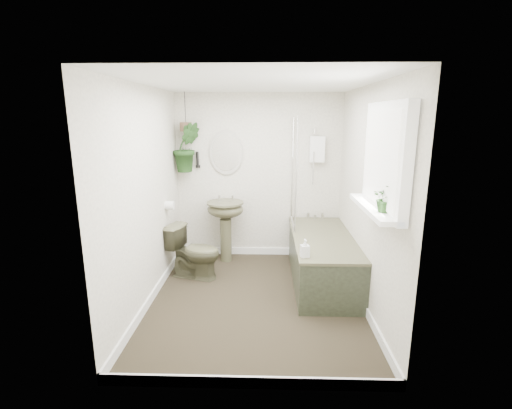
{
  "coord_description": "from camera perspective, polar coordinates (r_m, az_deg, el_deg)",
  "views": [
    {
      "loc": [
        0.11,
        -3.77,
        1.98
      ],
      "look_at": [
        0.0,
        0.15,
        1.05
      ],
      "focal_mm": 26.0,
      "sensor_mm": 36.0,
      "label": 1
    }
  ],
  "objects": [
    {
      "name": "oval_mirror",
      "position": [
        5.19,
        -4.62,
        8.0
      ],
      "size": [
        0.46,
        0.03,
        0.62
      ],
      "primitive_type": "ellipsoid",
      "color": "#B0AA9E",
      "rests_on": "wall_back"
    },
    {
      "name": "ceiling",
      "position": [
        3.79,
        -0.07,
        18.34
      ],
      "size": [
        2.3,
        2.8,
        0.02
      ],
      "primitive_type": "cube",
      "color": "white",
      "rests_on": "ground"
    },
    {
      "name": "wall_front",
      "position": [
        2.51,
        -1.05,
        -6.03
      ],
      "size": [
        2.3,
        0.02,
        2.3
      ],
      "primitive_type": "cube",
      "color": "silver",
      "rests_on": "ground"
    },
    {
      "name": "skirting",
      "position": [
        4.24,
        -0.06,
        -13.75
      ],
      "size": [
        2.3,
        2.8,
        0.1
      ],
      "primitive_type": "cube",
      "color": "white",
      "rests_on": "floor"
    },
    {
      "name": "wall_right",
      "position": [
        4.0,
        16.78,
        0.78
      ],
      "size": [
        0.02,
        2.8,
        2.3
      ],
      "primitive_type": "cube",
      "color": "silver",
      "rests_on": "ground"
    },
    {
      "name": "wall_left",
      "position": [
        4.07,
        -16.63,
        0.99
      ],
      "size": [
        0.02,
        2.8,
        2.3
      ],
      "primitive_type": "cube",
      "color": "silver",
      "rests_on": "ground"
    },
    {
      "name": "wall_sconce",
      "position": [
        5.25,
        -8.98,
        6.84
      ],
      "size": [
        0.04,
        0.04,
        0.22
      ],
      "primitive_type": "cylinder",
      "color": "black",
      "rests_on": "wall_back"
    },
    {
      "name": "hanging_pot",
      "position": [
        5.14,
        -10.74,
        11.67
      ],
      "size": [
        0.16,
        0.16,
        0.12
      ],
      "primitive_type": "cylinder",
      "color": "brown",
      "rests_on": "ceiling"
    },
    {
      "name": "pedestal_sink",
      "position": [
        5.18,
        -4.68,
        -4.15
      ],
      "size": [
        0.59,
        0.54,
        0.86
      ],
      "primitive_type": null,
      "rotation": [
        0.0,
        0.0,
        -0.25
      ],
      "color": "#4B4932",
      "rests_on": "floor"
    },
    {
      "name": "window_blinds",
      "position": [
        3.23,
        18.56,
        6.77
      ],
      "size": [
        0.01,
        0.86,
        0.76
      ],
      "primitive_type": "cube",
      "color": "white",
      "rests_on": "wall_right"
    },
    {
      "name": "shower_box",
      "position": [
        5.17,
        9.38,
        8.4
      ],
      "size": [
        0.2,
        0.1,
        0.35
      ],
      "primitive_type": "cube",
      "color": "white",
      "rests_on": "wall_back"
    },
    {
      "name": "sill_plant",
      "position": [
        3.07,
        19.4,
        0.94
      ],
      "size": [
        0.24,
        0.22,
        0.22
      ],
      "primitive_type": "imported",
      "rotation": [
        0.0,
        0.0,
        -0.23
      ],
      "color": "black",
      "rests_on": "window_sill"
    },
    {
      "name": "hanging_plant",
      "position": [
        5.15,
        -10.6,
        8.64
      ],
      "size": [
        0.44,
        0.4,
        0.67
      ],
      "primitive_type": "imported",
      "rotation": [
        0.0,
        0.0,
        0.33
      ],
      "color": "black",
      "rests_on": "ceiling"
    },
    {
      "name": "window_recess",
      "position": [
        3.24,
        19.33,
        6.73
      ],
      "size": [
        0.08,
        1.0,
        0.9
      ],
      "primitive_type": "cube",
      "color": "white",
      "rests_on": "wall_right"
    },
    {
      "name": "toilet_roll_holder",
      "position": [
        4.76,
        -13.16,
        -0.14
      ],
      "size": [
        0.11,
        0.11,
        0.11
      ],
      "primitive_type": "cylinder",
      "rotation": [
        0.0,
        1.57,
        0.0
      ],
      "color": "white",
      "rests_on": "wall_left"
    },
    {
      "name": "window_sill",
      "position": [
        3.29,
        17.61,
        -0.49
      ],
      "size": [
        0.18,
        1.0,
        0.04
      ],
      "primitive_type": "cube",
      "color": "white",
      "rests_on": "wall_right"
    },
    {
      "name": "toilet",
      "position": [
        4.75,
        -9.44,
        -7.14
      ],
      "size": [
        0.73,
        0.54,
        0.67
      ],
      "primitive_type": "imported",
      "rotation": [
        0.0,
        0.0,
        1.29
      ],
      "color": "#4B4932",
      "rests_on": "floor"
    },
    {
      "name": "bath_screen",
      "position": [
        4.83,
        5.9,
        4.93
      ],
      "size": [
        0.04,
        0.72,
        1.4
      ],
      "primitive_type": null,
      "color": "silver",
      "rests_on": "bathtub"
    },
    {
      "name": "floor",
      "position": [
        4.27,
        -0.06,
        -14.47
      ],
      "size": [
        2.3,
        2.8,
        0.02
      ],
      "primitive_type": "cube",
      "color": "#2D2819",
      "rests_on": "ground"
    },
    {
      "name": "bathtub",
      "position": [
        4.64,
        10.15,
        -8.22
      ],
      "size": [
        0.72,
        1.72,
        0.58
      ],
      "primitive_type": null,
      "color": "#4B4932",
      "rests_on": "floor"
    },
    {
      "name": "wall_back",
      "position": [
        5.25,
        0.4,
        4.25
      ],
      "size": [
        2.3,
        0.02,
        2.3
      ],
      "primitive_type": "cube",
      "color": "silver",
      "rests_on": "ground"
    },
    {
      "name": "soap_bottle",
      "position": [
        3.84,
        7.54,
        -6.68
      ],
      "size": [
        0.1,
        0.1,
        0.19
      ],
      "primitive_type": "imported",
      "rotation": [
        0.0,
        0.0,
        0.2
      ],
      "color": "#362F2F",
      "rests_on": "bathtub"
    }
  ]
}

